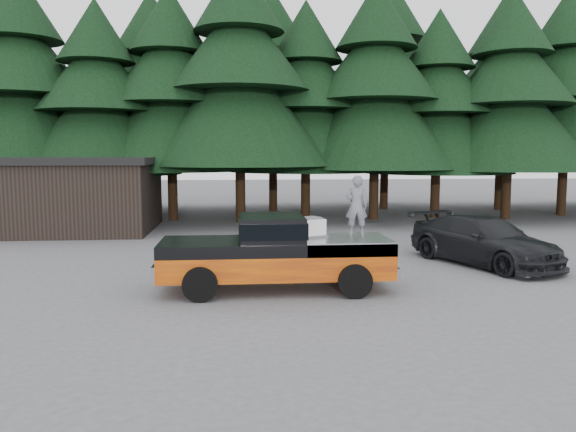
{
  "coord_description": "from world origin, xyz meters",
  "views": [
    {
      "loc": [
        -1.1,
        -13.94,
        3.5
      ],
      "look_at": [
        0.13,
        0.0,
        1.92
      ],
      "focal_mm": 35.0,
      "sensor_mm": 36.0,
      "label": 1
    }
  ],
  "objects": [
    {
      "name": "man_on_bed",
      "position": [
        1.96,
        0.37,
        2.13
      ],
      "size": [
        0.62,
        0.44,
        1.59
      ],
      "primitive_type": "imported",
      "rotation": [
        0.0,
        0.0,
        3.04
      ],
      "color": "slate",
      "rests_on": "pickup_truck"
    },
    {
      "name": "air_compressor",
      "position": [
        0.73,
        0.32,
        1.56
      ],
      "size": [
        0.83,
        0.77,
        0.45
      ],
      "primitive_type": "cube",
      "rotation": [
        0.0,
        0.0,
        0.43
      ],
      "color": "white",
      "rests_on": "pickup_truck"
    },
    {
      "name": "truck_cab",
      "position": [
        -0.28,
        0.12,
        1.62
      ],
      "size": [
        1.66,
        1.9,
        0.59
      ],
      "primitive_type": "cube",
      "color": "black",
      "rests_on": "pickup_truck"
    },
    {
      "name": "parked_car",
      "position": [
        6.57,
        2.87,
        0.76
      ],
      "size": [
        4.01,
        5.66,
        1.52
      ],
      "primitive_type": "imported",
      "rotation": [
        0.0,
        0.0,
        0.4
      ],
      "color": "black",
      "rests_on": "ground"
    },
    {
      "name": "utility_building",
      "position": [
        -9.0,
        12.0,
        1.67
      ],
      "size": [
        8.4,
        6.4,
        3.3
      ],
      "color": "black",
      "rests_on": "ground"
    },
    {
      "name": "pickup_truck",
      "position": [
        -0.18,
        0.12,
        0.67
      ],
      "size": [
        6.0,
        2.04,
        1.33
      ],
      "primitive_type": null,
      "color": "#D95B02",
      "rests_on": "ground"
    },
    {
      "name": "ground",
      "position": [
        0.0,
        0.0,
        0.0
      ],
      "size": [
        120.0,
        120.0,
        0.0
      ],
      "primitive_type": "plane",
      "color": "#505053",
      "rests_on": "ground"
    },
    {
      "name": "treeline",
      "position": [
        0.42,
        17.2,
        7.72
      ],
      "size": [
        60.15,
        16.05,
        17.5
      ],
      "color": "black",
      "rests_on": "ground"
    }
  ]
}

